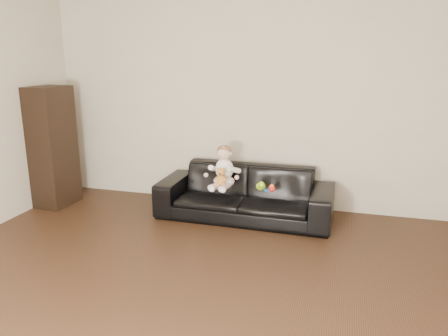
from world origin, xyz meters
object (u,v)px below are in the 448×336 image
(teddy_bear, at_px, (221,177))
(toy_rattle, at_px, (272,189))
(toy_green, at_px, (261,186))
(cabinet, at_px, (53,147))
(sofa, at_px, (245,193))
(toy_blue_disc, at_px, (268,190))
(baby, at_px, (224,169))

(teddy_bear, relative_size, toy_rattle, 2.62)
(toy_green, bearing_deg, cabinet, -178.33)
(cabinet, height_order, teddy_bear, cabinet)
(sofa, xyz_separation_m, teddy_bear, (-0.21, -0.26, 0.25))
(cabinet, bearing_deg, toy_blue_disc, 5.13)
(sofa, relative_size, baby, 4.15)
(sofa, height_order, toy_green, sofa)
(baby, height_order, toy_rattle, baby)
(toy_green, relative_size, toy_blue_disc, 1.43)
(sofa, height_order, toy_blue_disc, sofa)
(sofa, xyz_separation_m, toy_rattle, (0.34, -0.15, 0.13))
(toy_green, bearing_deg, baby, 179.72)
(sofa, height_order, teddy_bear, teddy_bear)
(baby, bearing_deg, toy_green, 14.98)
(toy_green, distance_m, toy_blue_disc, 0.09)
(teddy_bear, xyz_separation_m, toy_green, (0.42, 0.14, -0.11))
(toy_green, bearing_deg, toy_blue_disc, 8.77)
(baby, xyz_separation_m, toy_rattle, (0.56, -0.04, -0.17))
(baby, bearing_deg, teddy_bear, -70.83)
(baby, xyz_separation_m, teddy_bear, (0.01, -0.15, -0.05))
(toy_rattle, relative_size, toy_blue_disc, 0.85)
(sofa, xyz_separation_m, cabinet, (-2.40, -0.19, 0.45))
(sofa, height_order, toy_rattle, sofa)
(cabinet, bearing_deg, toy_green, 4.92)
(teddy_bear, distance_m, toy_rattle, 0.58)
(cabinet, height_order, toy_blue_disc, cabinet)
(cabinet, height_order, toy_rattle, cabinet)
(teddy_bear, bearing_deg, toy_rattle, 34.55)
(cabinet, distance_m, toy_rattle, 2.76)
(cabinet, xyz_separation_m, toy_green, (2.61, 0.08, -0.31))
(cabinet, bearing_deg, toy_rattle, 4.10)
(toy_rattle, bearing_deg, sofa, 156.55)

